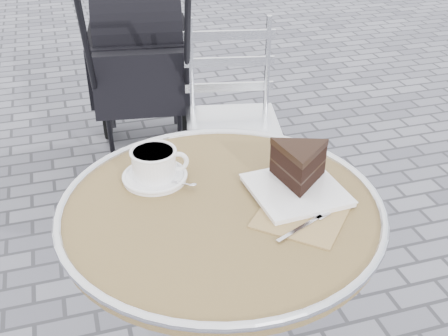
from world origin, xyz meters
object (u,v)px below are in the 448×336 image
object	(u,v)px
cappuccino_set	(155,167)
baby_stroller	(141,73)
cafe_table	(221,263)
cake_plate_set	(299,170)
bistro_chair	(231,98)

from	to	relation	value
cappuccino_set	baby_stroller	xyz separation A→B (m)	(0.18, 1.40, -0.32)
cappuccino_set	cafe_table	bearing A→B (deg)	-44.33
cappuccino_set	cake_plate_set	world-z (taller)	cake_plate_set
cafe_table	cappuccino_set	distance (m)	0.27
cake_plate_set	baby_stroller	xyz separation A→B (m)	(-0.12, 1.53, -0.34)
cappuccino_set	baby_stroller	size ratio (longest dim) A/B	0.16
cafe_table	baby_stroller	bearing A→B (deg)	87.57
cappuccino_set	bistro_chair	distance (m)	1.02
cake_plate_set	bistro_chair	world-z (taller)	cake_plate_set
cake_plate_set	baby_stroller	size ratio (longest dim) A/B	0.32
cappuccino_set	baby_stroller	distance (m)	1.45
cappuccino_set	bistro_chair	bearing A→B (deg)	69.88
bistro_chair	baby_stroller	distance (m)	0.60
bistro_chair	baby_stroller	bearing A→B (deg)	130.21
cappuccino_set	cake_plate_set	distance (m)	0.33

